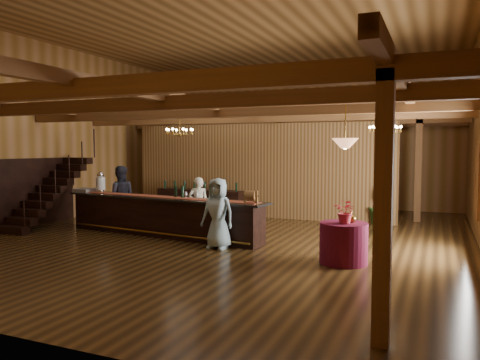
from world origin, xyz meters
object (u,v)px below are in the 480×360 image
at_px(raffle_drum, 251,196).
at_px(floor_plant, 380,205).
at_px(chandelier_right, 385,129).
at_px(beverage_dispenser, 101,183).
at_px(bartender, 199,205).
at_px(backbar_shelf, 200,203).
at_px(guest, 218,213).
at_px(pendant_lamp, 345,143).
at_px(staff_second, 120,196).
at_px(tasting_bar, 161,216).
at_px(round_table, 344,243).
at_px(chandelier_left, 180,131).

distance_m(raffle_drum, floor_plant, 5.04).
bearing_deg(chandelier_right, beverage_dispenser, -167.22).
relative_size(bartender, floor_plant, 1.29).
distance_m(backbar_shelf, guest, 5.34).
distance_m(pendant_lamp, staff_second, 7.24).
bearing_deg(beverage_dispenser, tasting_bar, -8.58).
relative_size(raffle_drum, staff_second, 0.19).
bearing_deg(bartender, guest, 105.72).
relative_size(chandelier_right, floor_plant, 0.68).
bearing_deg(beverage_dispenser, floor_plant, 26.41).
xyz_separation_m(raffle_drum, staff_second, (-4.56, 1.11, -0.31)).
height_order(beverage_dispenser, pendant_lamp, pendant_lamp).
bearing_deg(guest, chandelier_right, 43.96).
relative_size(beverage_dispenser, guest, 0.37).
xyz_separation_m(tasting_bar, floor_plant, (5.10, 3.99, 0.07)).
xyz_separation_m(tasting_bar, backbar_shelf, (-0.80, 3.65, -0.08)).
height_order(raffle_drum, staff_second, staff_second).
bearing_deg(staff_second, tasting_bar, 124.29).
distance_m(tasting_bar, pendant_lamp, 5.43).
bearing_deg(round_table, chandelier_right, 82.41).
relative_size(raffle_drum, floor_plant, 0.29).
height_order(chandelier_right, staff_second, chandelier_right).
relative_size(chandelier_left, bartender, 0.53).
height_order(chandelier_left, bartender, chandelier_left).
distance_m(round_table, guest, 2.95).
height_order(raffle_drum, floor_plant, raffle_drum).
height_order(backbar_shelf, pendant_lamp, pendant_lamp).
bearing_deg(bartender, tasting_bar, 25.65).
bearing_deg(floor_plant, tasting_bar, -141.93).
height_order(backbar_shelf, chandelier_right, chandelier_right).
distance_m(round_table, pendant_lamp, 1.99).
xyz_separation_m(raffle_drum, bartender, (-2.01, 1.19, -0.44)).
xyz_separation_m(backbar_shelf, floor_plant, (5.90, 0.34, 0.15)).
bearing_deg(raffle_drum, round_table, -17.46).
bearing_deg(backbar_shelf, chandelier_right, -12.10).
bearing_deg(chandelier_right, pendant_lamp, -97.59).
height_order(bartender, guest, guest).
height_order(round_table, pendant_lamp, pendant_lamp).
bearing_deg(raffle_drum, chandelier_left, 148.28).
xyz_separation_m(beverage_dispenser, guest, (4.31, -1.19, -0.50)).
height_order(tasting_bar, backbar_shelf, tasting_bar).
distance_m(beverage_dispenser, raffle_drum, 5.00).
xyz_separation_m(beverage_dispenser, staff_second, (0.38, 0.38, -0.42)).
bearing_deg(pendant_lamp, raffle_drum, 162.54).
height_order(raffle_drum, chandelier_left, chandelier_left).
xyz_separation_m(staff_second, floor_plant, (6.97, 3.27, -0.30)).
bearing_deg(pendant_lamp, chandelier_right, 82.41).
bearing_deg(tasting_bar, beverage_dispenser, 178.74).
distance_m(chandelier_left, bartender, 2.32).
relative_size(round_table, pendant_lamp, 1.06).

